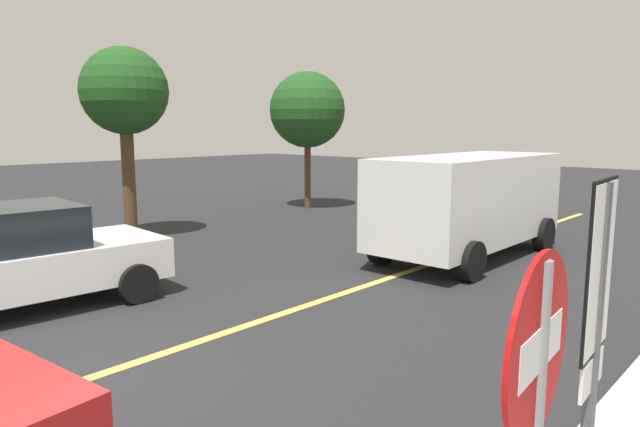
{
  "coord_description": "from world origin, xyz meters",
  "views": [
    {
      "loc": [
        -2.15,
        -5.93,
        2.79
      ],
      "look_at": [
        3.59,
        -0.68,
        1.6
      ],
      "focal_mm": 31.52,
      "sensor_mm": 36.0,
      "label": 1
    }
  ],
  "objects_px": {
    "car_white_approaching": "(19,258)",
    "car_silver_behind_van": "(461,190)",
    "tree_centre_verge": "(124,94)",
    "white_van": "(468,199)",
    "tree_left_verge": "(307,110)",
    "speed_limit_sign": "(596,314)"
  },
  "relations": [
    {
      "from": "tree_centre_verge",
      "to": "speed_limit_sign",
      "type": "bearing_deg",
      "value": -107.8
    },
    {
      "from": "car_white_approaching",
      "to": "tree_centre_verge",
      "type": "xyz_separation_m",
      "value": [
        4.1,
        4.03,
        2.82
      ]
    },
    {
      "from": "car_white_approaching",
      "to": "car_silver_behind_van",
      "type": "height_order",
      "value": "car_silver_behind_van"
    },
    {
      "from": "white_van",
      "to": "car_white_approaching",
      "type": "bearing_deg",
      "value": 156.81
    },
    {
      "from": "tree_left_verge",
      "to": "tree_centre_verge",
      "type": "xyz_separation_m",
      "value": [
        -7.01,
        -0.43,
        0.24
      ]
    },
    {
      "from": "speed_limit_sign",
      "to": "tree_centre_verge",
      "type": "relative_size",
      "value": 0.53
    },
    {
      "from": "speed_limit_sign",
      "to": "car_white_approaching",
      "type": "height_order",
      "value": "speed_limit_sign"
    },
    {
      "from": "white_van",
      "to": "tree_centre_verge",
      "type": "bearing_deg",
      "value": 117.12
    },
    {
      "from": "car_silver_behind_van",
      "to": "tree_centre_verge",
      "type": "xyz_separation_m",
      "value": [
        -8.85,
        4.51,
        2.8
      ]
    },
    {
      "from": "speed_limit_sign",
      "to": "tree_centre_verge",
      "type": "distance_m",
      "value": 12.99
    },
    {
      "from": "tree_left_verge",
      "to": "tree_centre_verge",
      "type": "relative_size",
      "value": 0.99
    },
    {
      "from": "car_white_approaching",
      "to": "white_van",
      "type": "bearing_deg",
      "value": -23.19
    },
    {
      "from": "white_van",
      "to": "car_silver_behind_van",
      "type": "relative_size",
      "value": 1.2
    },
    {
      "from": "car_silver_behind_van",
      "to": "white_van",
      "type": "bearing_deg",
      "value": -150.19
    },
    {
      "from": "car_white_approaching",
      "to": "speed_limit_sign",
      "type": "bearing_deg",
      "value": -88.82
    },
    {
      "from": "white_van",
      "to": "car_silver_behind_van",
      "type": "distance_m",
      "value": 5.84
    },
    {
      "from": "car_white_approaching",
      "to": "car_silver_behind_van",
      "type": "distance_m",
      "value": 12.96
    },
    {
      "from": "car_white_approaching",
      "to": "car_silver_behind_van",
      "type": "xyz_separation_m",
      "value": [
        12.95,
        -0.49,
        0.02
      ]
    },
    {
      "from": "tree_left_verge",
      "to": "tree_centre_verge",
      "type": "height_order",
      "value": "tree_centre_verge"
    },
    {
      "from": "tree_left_verge",
      "to": "car_silver_behind_van",
      "type": "bearing_deg",
      "value": -69.55
    },
    {
      "from": "white_van",
      "to": "car_silver_behind_van",
      "type": "bearing_deg",
      "value": 29.81
    },
    {
      "from": "speed_limit_sign",
      "to": "tree_left_verge",
      "type": "bearing_deg",
      "value": 49.2
    }
  ]
}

